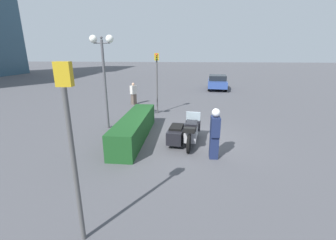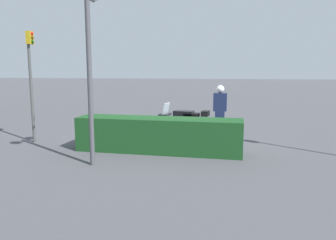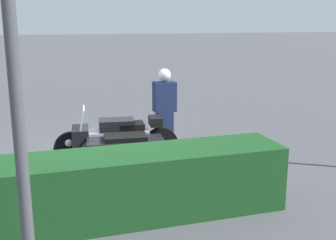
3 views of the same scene
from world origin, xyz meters
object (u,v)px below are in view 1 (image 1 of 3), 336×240
object	(u,v)px
twin_lamp_post	(103,59)
traffic_light_far	(71,132)
officer_rider	(215,132)
pedestrian_bystander	(134,94)
hedge_bush_curbside	(135,128)
parked_car_background	(217,82)
police_motorcycle	(184,131)
traffic_light_near	(157,75)

from	to	relation	value
twin_lamp_post	traffic_light_far	distance (m)	7.11
officer_rider	pedestrian_bystander	xyz separation A→B (m)	(8.16, 4.86, -0.17)
hedge_bush_curbside	parked_car_background	bearing A→B (deg)	-19.87
police_motorcycle	traffic_light_near	size ratio (longest dim) A/B	0.70
hedge_bush_curbside	traffic_light_near	size ratio (longest dim) A/B	1.34
traffic_light_far	pedestrian_bystander	distance (m)	12.31
parked_car_background	police_motorcycle	bearing A→B (deg)	173.66
hedge_bush_curbside	officer_rider	bearing A→B (deg)	-116.05
parked_car_background	pedestrian_bystander	world-z (taller)	pedestrian_bystander
traffic_light_near	hedge_bush_curbside	bearing A→B (deg)	-11.53
twin_lamp_post	parked_car_background	distance (m)	14.71
officer_rider	pedestrian_bystander	bearing A→B (deg)	-59.75
traffic_light_near	traffic_light_far	world-z (taller)	traffic_light_near
hedge_bush_curbside	traffic_light_far	distance (m)	5.76
officer_rider	traffic_light_far	bearing A→B (deg)	52.42
officer_rider	parked_car_background	size ratio (longest dim) A/B	0.42
parked_car_background	pedestrian_bystander	xyz separation A→B (m)	(-7.51, 6.75, 0.03)
officer_rider	traffic_light_near	size ratio (longest dim) A/B	0.51
twin_lamp_post	pedestrian_bystander	bearing A→B (deg)	-0.09
parked_car_background	pedestrian_bystander	distance (m)	10.10
pedestrian_bystander	officer_rider	bearing A→B (deg)	-24.54
police_motorcycle	traffic_light_far	size ratio (longest dim) A/B	0.72
officer_rider	traffic_light_near	distance (m)	6.63
hedge_bush_curbside	pedestrian_bystander	size ratio (longest dim) A/B	3.07
traffic_light_far	parked_car_background	distance (m)	20.22
parked_car_background	pedestrian_bystander	bearing A→B (deg)	143.37
police_motorcycle	parked_car_background	size ratio (longest dim) A/B	0.59
police_motorcycle	parked_car_background	distance (m)	14.67
officer_rider	twin_lamp_post	world-z (taller)	twin_lamp_post
twin_lamp_post	traffic_light_far	xyz separation A→B (m)	(-6.77, -1.92, -1.05)
police_motorcycle	officer_rider	xyz separation A→B (m)	(-1.31, -1.08, 0.47)
twin_lamp_post	police_motorcycle	bearing A→B (deg)	-112.33
twin_lamp_post	traffic_light_far	world-z (taller)	twin_lamp_post
hedge_bush_curbside	traffic_light_far	xyz separation A→B (m)	(-5.47, -0.26, 1.77)
parked_car_background	officer_rider	bearing A→B (deg)	178.45
officer_rider	hedge_bush_curbside	size ratio (longest dim) A/B	0.38
police_motorcycle	pedestrian_bystander	size ratio (longest dim) A/B	1.61
twin_lamp_post	pedestrian_bystander	xyz separation A→B (m)	(5.30, -0.01, -2.54)
traffic_light_far	pedestrian_bystander	size ratio (longest dim) A/B	2.23
pedestrian_bystander	twin_lamp_post	bearing A→B (deg)	-55.39
police_motorcycle	hedge_bush_curbside	bearing A→B (deg)	89.19
officer_rider	twin_lamp_post	distance (m)	6.12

